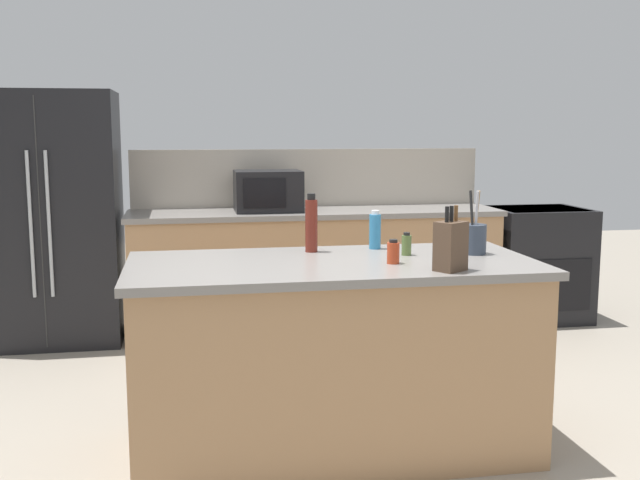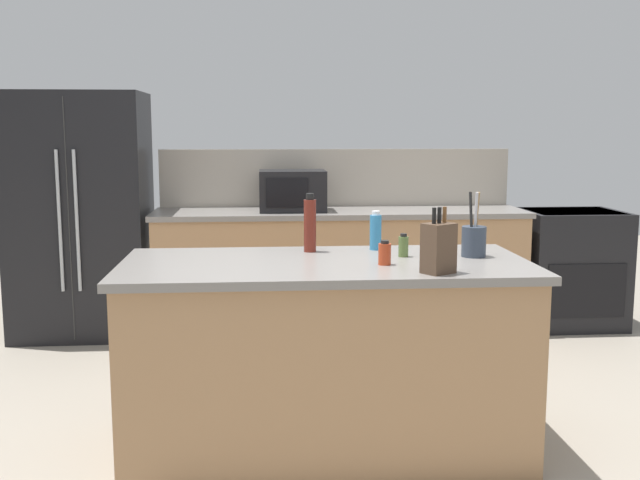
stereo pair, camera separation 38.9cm
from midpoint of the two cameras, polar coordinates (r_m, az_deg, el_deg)
ground_plane at (r=3.84m, az=3.44°, el=-15.60°), size 14.00×14.00×0.00m
back_counter_run at (r=5.83m, az=3.44°, el=-2.32°), size 2.86×0.66×0.94m
wall_backsplash at (r=6.05m, az=3.09°, el=4.76°), size 2.82×0.03×0.46m
kitchen_island at (r=3.67m, az=3.50°, el=-8.87°), size 1.94×0.91×0.94m
refrigerator at (r=5.87m, az=-15.97°, el=1.83°), size 1.00×0.75×1.83m
range_oven at (r=6.35m, az=20.22°, el=-1.98°), size 0.76×0.65×0.92m
microwave at (r=5.70m, az=-0.17°, el=3.78°), size 0.50×0.39×0.31m
knife_block at (r=3.32m, az=12.37°, el=-0.59°), size 0.16×0.15×0.29m
utensil_crock at (r=3.79m, az=14.55°, el=-0.03°), size 0.12×0.12×0.32m
dish_soap_bottle at (r=3.91m, az=7.11°, el=0.63°), size 0.06×0.06×0.20m
spice_jar_paprika at (r=3.49m, az=8.15°, el=-1.05°), size 0.06×0.06×0.11m
spice_jar_oregano at (r=3.72m, az=9.37°, el=-0.48°), size 0.05×0.05×0.11m
vinegar_bottle at (r=3.81m, az=2.15°, el=1.18°), size 0.06×0.06×0.30m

